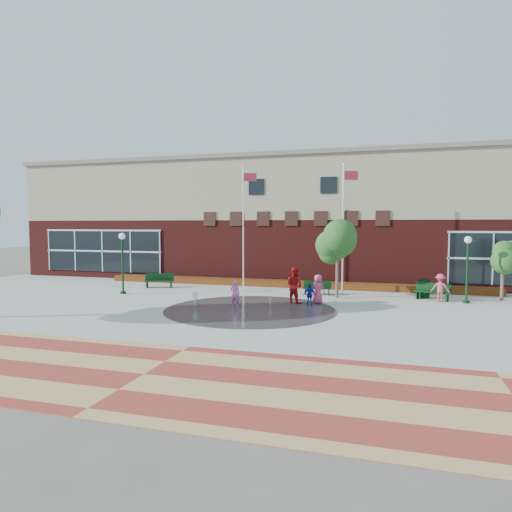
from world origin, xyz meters
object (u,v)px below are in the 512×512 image
(child_splash, at_px, (235,293))
(flagpole_left, at_px, (244,221))
(trash_can, at_px, (424,288))
(bench_left, at_px, (159,283))
(flagpole_right, at_px, (344,221))

(child_splash, bearing_deg, flagpole_left, -85.41)
(trash_can, bearing_deg, bench_left, -177.90)
(flagpole_right, xyz_separation_m, child_splash, (-4.89, -5.77, -3.72))
(bench_left, distance_m, trash_can, 16.56)
(bench_left, bearing_deg, trash_can, -17.14)
(flagpole_right, height_order, bench_left, flagpole_right)
(flagpole_left, relative_size, flagpole_right, 1.01)
(flagpole_left, relative_size, trash_can, 7.30)
(flagpole_right, bearing_deg, trash_can, -26.70)
(bench_left, bearing_deg, flagpole_left, -9.73)
(trash_can, bearing_deg, child_splash, -149.61)
(trash_can, distance_m, child_splash, 11.01)
(flagpole_right, distance_m, bench_left, 12.65)
(flagpole_left, xyz_separation_m, flagpole_right, (6.33, -0.13, -0.02))
(flagpole_left, xyz_separation_m, child_splash, (1.44, -5.90, -3.74))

